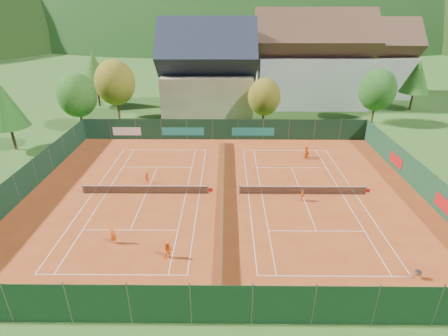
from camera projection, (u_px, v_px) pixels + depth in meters
ground at (224, 194)px, 35.74m from camera, size 600.00×600.00×0.00m
clay_pad at (224, 194)px, 35.73m from camera, size 40.00×32.00×0.01m
court_markings_left at (146, 193)px, 35.79m from camera, size 11.03×23.83×0.00m
court_markings_right at (302, 194)px, 35.66m from camera, size 11.03×23.83×0.00m
tennis_net_left at (147, 189)px, 35.58m from camera, size 13.30×0.10×1.02m
tennis_net_right at (304, 190)px, 35.45m from camera, size 13.30×0.10×1.02m
court_divider at (224, 190)px, 35.52m from camera, size 0.03×28.80×1.00m
fence_north at (222, 130)px, 49.59m from camera, size 40.00×0.10×3.00m
fence_south at (221, 305)px, 20.61m from camera, size 40.00×0.04×3.00m
fence_west at (26, 180)px, 35.26m from camera, size 0.04×32.00×3.00m
fence_east at (423, 182)px, 34.99m from camera, size 0.09×32.00×3.00m
chalet at (208, 75)px, 60.11m from camera, size 16.20×12.00×16.00m
hotel_block_a at (311, 65)px, 65.06m from camera, size 21.60×11.00×17.25m
hotel_block_b at (370, 63)px, 72.52m from camera, size 17.28×10.00×15.50m
tree_west_front at (77, 95)px, 51.73m from camera, size 5.72×5.72×8.69m
tree_west_mid at (115, 83)px, 56.84m from camera, size 6.44×6.44×9.78m
tree_west_back at (95, 70)px, 63.85m from camera, size 5.60×5.60×10.00m
tree_center at (264, 97)px, 53.60m from camera, size 5.01×5.01×7.60m
tree_east_front at (377, 90)px, 54.98m from camera, size 5.72×5.72×8.69m
tree_east_mid at (417, 76)px, 61.86m from camera, size 5.04×5.04×9.00m
tree_west_side at (4, 105)px, 44.25m from camera, size 5.04×5.04×9.00m
tree_east_back at (357, 65)px, 68.87m from camera, size 7.15×7.15×10.86m
mountain_backdrop at (264, 88)px, 263.72m from camera, size 820.00×530.00×242.00m
ball_hopper at (418, 273)px, 24.44m from camera, size 0.34×0.34×0.80m
loose_ball_0 at (119, 248)px, 27.69m from camera, size 0.07×0.07×0.07m
loose_ball_1 at (252, 244)px, 28.20m from camera, size 0.07×0.07×0.07m
loose_ball_2 at (251, 176)px, 39.45m from camera, size 0.07×0.07×0.07m
player_left_near at (113, 236)px, 28.04m from camera, size 0.63×0.62×1.47m
player_left_mid at (168, 251)px, 26.33m from camera, size 0.72×0.56×1.47m
player_left_far at (147, 178)px, 37.65m from camera, size 0.91×0.73×1.24m
player_right_near at (302, 196)px, 34.16m from camera, size 0.65×0.76×1.22m
player_right_far_a at (306, 152)px, 43.98m from camera, size 0.88×0.79×1.52m
player_right_far_b at (307, 155)px, 43.48m from camera, size 1.20×0.44×1.28m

